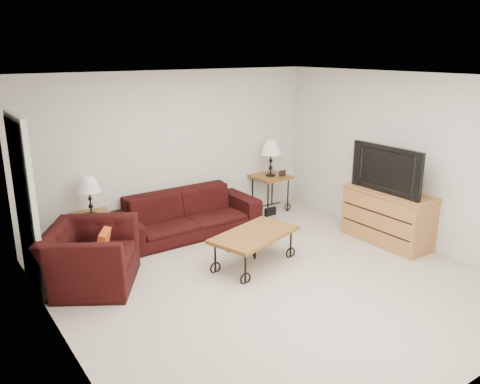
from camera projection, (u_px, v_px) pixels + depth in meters
The scene contains 20 objects.
ground at pixel (272, 281), 6.06m from camera, with size 5.00×5.00×0.00m, color beige.
wall_back at pixel (176, 151), 7.67m from camera, with size 5.00×0.02×2.50m, color silver.
wall_front at pixel (475, 257), 3.74m from camera, with size 5.00×0.02×2.50m, color silver.
wall_left at pixel (57, 229), 4.34m from camera, with size 0.02×5.00×2.50m, color silver.
wall_right at pixel (407, 159), 7.07m from camera, with size 0.02×5.00×2.50m, color silver.
ceiling at pixel (276, 78), 5.35m from camera, with size 5.00×5.00×0.00m, color white.
doorway at pixel (24, 206), 5.72m from camera, with size 0.08×0.94×2.04m, color black.
sofa at pixel (187, 214), 7.50m from camera, with size 2.31×0.90×0.67m, color black.
side_table_left at pixel (93, 233), 6.88m from camera, with size 0.51×0.51×0.56m, color brown.
side_table_right at pixel (270, 193), 8.63m from camera, with size 0.59×0.59×0.65m, color brown.
lamp_left at pixel (90, 195), 6.72m from camera, with size 0.32×0.32×0.56m, color black, non-canonical shape.
lamp_right at pixel (271, 158), 8.45m from camera, with size 0.37×0.37×0.65m, color black, non-canonical shape.
photo_frame_left at pixel (84, 216), 6.59m from camera, with size 0.11×0.01×0.09m, color black.
photo_frame_right at pixel (282, 173), 8.49m from camera, with size 0.13×0.02×0.11m, color black.
coffee_table at pixel (254, 249), 6.47m from camera, with size 1.22×0.66×0.46m, color brown.
armchair at pixel (91, 257), 5.87m from camera, with size 1.15×1.00×0.75m, color black.
throw_pillow at pixel (103, 244), 5.87m from camera, with size 0.34×0.09×0.34m, color #DD4B1C.
tv_stand at pixel (388, 217), 7.20m from camera, with size 0.55×1.33×0.80m, color #AF7141.
television at pixel (391, 169), 6.97m from camera, with size 1.19×0.16×0.69m, color black.
backpack at pixel (266, 208), 8.19m from camera, with size 0.32×0.25×0.42m, color black.
Camera 1 is at (-3.47, -4.28, 2.80)m, focal length 36.05 mm.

